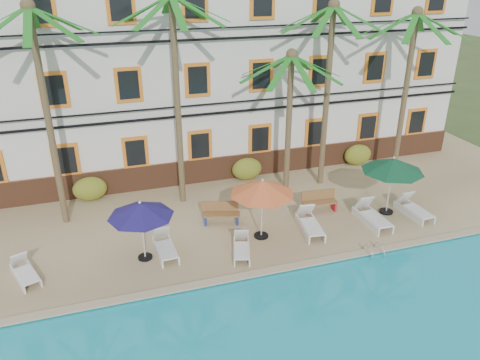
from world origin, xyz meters
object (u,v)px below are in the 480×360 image
object	(u,v)px
umbrella_green	(393,165)
umbrella_red	(262,188)
bench_right	(319,201)
pool_ladder	(373,253)
lounger_f	(413,209)
palm_c	(290,100)
lounger_a	(25,272)
bench_left	(221,212)
palm_e	(408,72)
lounger_d	(310,224)
palm_d	(329,72)
lounger_b	(165,246)
palm_b	(176,75)
palm_a	(43,89)
lounger_e	(372,216)
umbrella_blue	(140,210)
lounger_c	(242,247)

from	to	relation	value
umbrella_green	umbrella_red	bearing A→B (deg)	-177.79
bench_right	pool_ladder	world-z (taller)	bench_right
lounger_f	bench_right	world-z (taller)	bench_right
palm_c	umbrella_red	distance (m)	4.97
lounger_a	bench_left	xyz separation A→B (m)	(7.34, 1.61, 0.22)
lounger_a	palm_e	bearing A→B (deg)	11.95
palm_c	lounger_d	bearing A→B (deg)	-98.52
palm_d	lounger_b	world-z (taller)	palm_d
palm_b	lounger_b	bearing A→B (deg)	-110.22
bench_right	palm_a	bearing A→B (deg)	167.38
palm_e	lounger_a	xyz separation A→B (m)	(-16.85, -3.57, -4.92)
palm_a	lounger_d	distance (m)	11.27
lounger_b	umbrella_green	bearing A→B (deg)	1.31
lounger_b	pool_ladder	distance (m)	7.68
palm_a	palm_c	size ratio (longest dim) A/B	1.33
umbrella_red	lounger_a	xyz separation A→B (m)	(-8.52, -0.09, -1.87)
palm_b	umbrella_green	xyz separation A→B (m)	(8.09, -3.71, -3.47)
palm_d	lounger_d	xyz separation A→B (m)	(-2.42, -3.92, -5.08)
lounger_d	lounger_e	bearing A→B (deg)	-4.82
umbrella_blue	lounger_d	bearing A→B (deg)	-0.14
umbrella_blue	pool_ladder	world-z (taller)	umbrella_blue
palm_c	palm_e	world-z (taller)	palm_e
umbrella_green	lounger_d	bearing A→B (deg)	-174.75
umbrella_red	palm_e	bearing A→B (deg)	22.68
palm_e	bench_left	distance (m)	10.79
palm_d	bench_left	world-z (taller)	palm_d
lounger_f	umbrella_blue	bearing A→B (deg)	179.00
palm_d	lounger_e	bearing A→B (deg)	-86.37
lounger_c	bench_left	size ratio (longest dim) A/B	1.10
lounger_d	lounger_e	world-z (taller)	lounger_e
palm_e	lounger_c	size ratio (longest dim) A/B	4.62
lounger_c	bench_right	bearing A→B (deg)	26.87
umbrella_blue	lounger_e	distance (m)	9.35
umbrella_red	lounger_e	bearing A→B (deg)	-4.28
palm_c	umbrella_green	size ratio (longest dim) A/B	2.52
palm_e	bench_right	world-z (taller)	palm_e
palm_d	lounger_b	size ratio (longest dim) A/B	4.54
palm_c	pool_ladder	world-z (taller)	palm_c
pool_ladder	bench_right	bearing A→B (deg)	97.43
umbrella_red	bench_right	bearing A→B (deg)	21.96
palm_b	palm_e	size ratio (longest dim) A/B	1.11
umbrella_red	pool_ladder	size ratio (longest dim) A/B	3.35
bench_right	umbrella_red	bearing A→B (deg)	-158.04
palm_b	lounger_e	distance (m)	9.80
lounger_d	bench_right	size ratio (longest dim) A/B	1.33
palm_c	umbrella_green	world-z (taller)	palm_c
palm_d	lounger_a	world-z (taller)	palm_d
palm_b	palm_e	bearing A→B (deg)	-2.42
lounger_d	lounger_e	distance (m)	2.70
umbrella_green	pool_ladder	distance (m)	4.04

